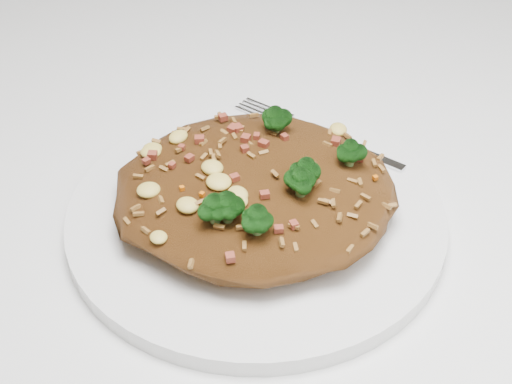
% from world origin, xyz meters
% --- Properties ---
extents(dining_table, '(1.20, 0.80, 0.75)m').
position_xyz_m(dining_table, '(0.00, 0.00, 0.66)').
color(dining_table, white).
rests_on(dining_table, ground).
extents(plate, '(0.28, 0.28, 0.01)m').
position_xyz_m(plate, '(-0.11, -0.01, 0.76)').
color(plate, white).
rests_on(plate, dining_table).
extents(fried_rice, '(0.21, 0.19, 0.06)m').
position_xyz_m(fried_rice, '(-0.11, -0.01, 0.79)').
color(fried_rice, brown).
rests_on(fried_rice, plate).
extents(fork, '(0.14, 0.11, 0.00)m').
position_xyz_m(fork, '(-0.05, 0.08, 0.77)').
color(fork, silver).
rests_on(fork, plate).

